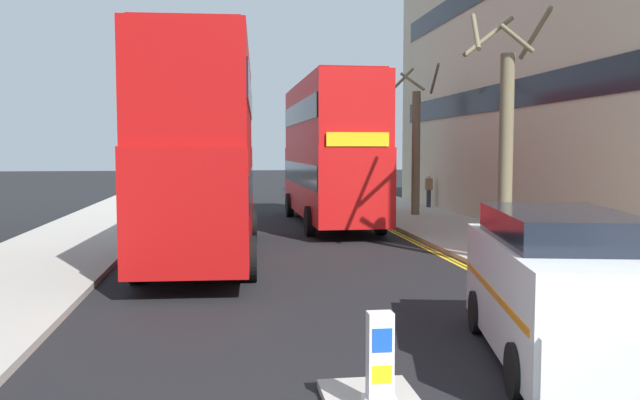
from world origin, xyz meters
name	(u,v)px	position (x,y,z in m)	size (l,w,h in m)	color
sidewalk_right	(483,240)	(6.50, 16.00, 0.07)	(4.00, 80.00, 0.14)	#ADA89E
sidewalk_left	(62,248)	(-6.50, 16.00, 0.07)	(4.00, 80.00, 0.14)	#ADA89E
kerb_line_outer	(439,253)	(4.40, 14.00, 0.00)	(0.10, 56.00, 0.01)	yellow
kerb_line_inner	(434,253)	(4.24, 14.00, 0.00)	(0.10, 56.00, 0.01)	yellow
keep_left_bollard	(380,366)	(0.00, 2.64, 0.61)	(0.36, 0.28, 1.11)	silver
double_decker_bus_away	(204,148)	(-2.25, 14.00, 3.03)	(3.14, 10.90, 5.64)	#B20F0F
double_decker_bus_oncoming	(330,148)	(2.37, 21.58, 3.03)	(2.88, 10.83, 5.64)	red
taxi_minivan	(564,288)	(2.94, 4.15, 1.07)	(2.83, 5.10, 2.12)	white
pedestrian_far	(429,190)	(8.14, 27.17, 0.99)	(0.34, 0.22, 1.62)	#2D2D38
street_tree_near	(505,143)	(5.30, 11.65, 3.15)	(1.87, 1.72, 6.37)	#6B6047
street_tree_mid	(355,143)	(5.38, 31.89, 3.33)	(1.49, 1.54, 6.92)	#6B6047
street_tree_far	(416,147)	(6.47, 23.69, 3.09)	(2.07, 2.04, 6.46)	#6B6047
street_tree_distant	(352,149)	(6.68, 39.87, 2.97)	(1.69, 1.68, 6.22)	#6B6047
townhouse_terrace_right	(626,57)	(13.50, 19.55, 6.50)	(10.08, 28.00, 13.00)	beige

